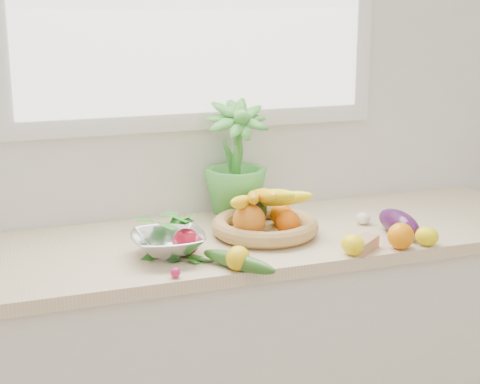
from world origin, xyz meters
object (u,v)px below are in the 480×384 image
object	(u,v)px
apple	(186,242)
colander_with_spinach	(168,237)
potted_herb	(236,158)
cucumber	(238,262)
fruit_basket	(264,220)
eggplant	(399,223)

from	to	relation	value
apple	colander_with_spinach	bearing A→B (deg)	173.66
potted_herb	colander_with_spinach	distance (m)	0.46
apple	colander_with_spinach	distance (m)	0.06
apple	cucumber	size ratio (longest dim) A/B	0.32
fruit_basket	colander_with_spinach	xyz separation A→B (m)	(-0.34, -0.09, 0.01)
fruit_basket	colander_with_spinach	bearing A→B (deg)	-164.52
cucumber	fruit_basket	world-z (taller)	fruit_basket
fruit_basket	cucumber	bearing A→B (deg)	-124.40
potted_herb	fruit_basket	distance (m)	0.26
cucumber	apple	bearing A→B (deg)	122.22
apple	potted_herb	xyz separation A→B (m)	(0.26, 0.30, 0.17)
colander_with_spinach	eggplant	bearing A→B (deg)	-4.05
apple	eggplant	world-z (taller)	same
eggplant	cucumber	xyz separation A→B (m)	(-0.58, -0.12, -0.02)
apple	cucumber	bearing A→B (deg)	-57.78
cucumber	potted_herb	size ratio (longest dim) A/B	0.66
cucumber	colander_with_spinach	world-z (taller)	colander_with_spinach
eggplant	potted_herb	bearing A→B (deg)	140.74
apple	eggplant	bearing A→B (deg)	-3.88
cucumber	potted_herb	world-z (taller)	potted_herb
apple	fruit_basket	bearing A→B (deg)	19.17
fruit_basket	colander_with_spinach	world-z (taller)	fruit_basket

